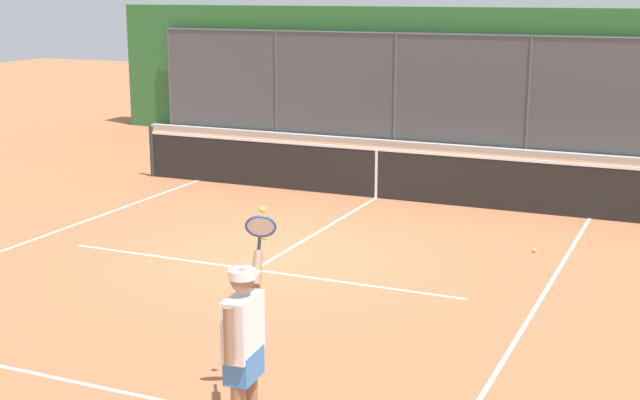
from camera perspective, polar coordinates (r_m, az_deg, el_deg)
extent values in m
plane|color=#A8603D|center=(13.41, -2.72, -3.57)|extent=(60.00, 60.00, 0.00)
cube|color=white|center=(9.65, -15.72, -10.91)|extent=(7.87, 0.05, 0.01)
cube|color=white|center=(12.79, -4.19, -4.42)|extent=(6.14, 0.05, 0.01)
cube|color=white|center=(11.98, 13.84, -6.01)|extent=(0.05, 8.98, 0.01)
cube|color=white|center=(15.30, -16.51, -1.98)|extent=(0.05, 8.98, 0.01)
cube|color=white|center=(14.92, 0.26, -1.81)|extent=(0.05, 4.94, 0.01)
cylinder|color=#474C51|center=(21.97, 13.04, 6.45)|extent=(0.07, 0.07, 2.84)
cylinder|color=#474C51|center=(22.83, 4.75, 6.99)|extent=(0.07, 0.07, 2.84)
cylinder|color=#474C51|center=(24.12, -2.80, 7.34)|extent=(0.07, 0.07, 2.84)
cylinder|color=#474C51|center=(25.78, -9.50, 7.56)|extent=(0.07, 0.07, 2.84)
cylinder|color=#474C51|center=(22.23, 8.95, 10.27)|extent=(16.67, 0.05, 0.05)
cube|color=#474C51|center=(22.34, 8.82, 6.74)|extent=(16.67, 0.02, 2.84)
cube|color=#2D6B33|center=(22.94, 9.28, 7.65)|extent=(19.67, 0.90, 3.45)
cube|color=#ADADA8|center=(22.36, 8.58, 3.28)|extent=(17.67, 0.18, 0.15)
cylinder|color=#2D2D2D|center=(19.33, -10.58, 3.04)|extent=(0.09, 0.09, 1.07)
cube|color=black|center=(17.05, 3.59, 1.63)|extent=(10.01, 0.02, 0.91)
cube|color=white|center=(16.96, 3.61, 3.21)|extent=(10.01, 0.04, 0.05)
cube|color=white|center=(17.05, 3.59, 1.63)|extent=(0.05, 0.04, 0.91)
cylinder|color=#8C664C|center=(8.04, -4.43, -11.88)|extent=(0.13, 0.13, 0.73)
cube|color=#3D7AC6|center=(7.82, -4.84, -10.33)|extent=(0.25, 0.40, 0.26)
cube|color=white|center=(7.69, -4.89, -7.97)|extent=(0.24, 0.47, 0.53)
cylinder|color=#8C664C|center=(7.45, -5.80, -8.54)|extent=(0.08, 0.08, 0.49)
cylinder|color=#8C664C|center=(7.96, -4.00, -4.40)|extent=(0.22, 0.37, 0.28)
sphere|color=#8C664C|center=(7.56, -4.95, -5.08)|extent=(0.20, 0.20, 0.20)
cylinder|color=white|center=(7.54, -4.96, -4.68)|extent=(0.25, 0.25, 0.08)
cube|color=white|center=(7.64, -4.61, -4.66)|extent=(0.19, 0.20, 0.02)
cylinder|color=black|center=(8.14, -3.87, -2.87)|extent=(0.09, 0.17, 0.13)
torus|color=#28569E|center=(8.28, -3.77, -1.69)|extent=(0.34, 0.28, 0.26)
cylinder|color=silver|center=(8.28, -3.77, -1.69)|extent=(0.28, 0.22, 0.21)
sphere|color=#D6E042|center=(8.43, -3.68, -0.60)|extent=(0.07, 0.07, 0.07)
sphere|color=#CCDB33|center=(14.31, -3.54, -2.36)|extent=(0.07, 0.07, 0.07)
sphere|color=#CCDB33|center=(13.96, 13.40, -3.10)|extent=(0.07, 0.07, 0.07)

